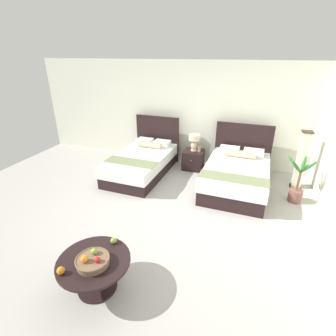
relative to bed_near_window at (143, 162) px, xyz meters
name	(u,v)px	position (x,y,z in m)	size (l,w,h in m)	color
ground_plane	(165,216)	(1.13, -1.57, -0.31)	(9.31, 9.21, 0.02)	#B4AFA9
wall_back	(200,114)	(1.13, 1.24, 1.01)	(9.31, 0.12, 2.62)	white
bed_near_window	(143,162)	(0.00, 0.00, 0.00)	(1.27, 2.18, 1.23)	black
bed_near_corner	(237,174)	(2.27, -0.01, 0.01)	(1.41, 2.13, 1.22)	black
nightstand	(193,160)	(1.13, 0.66, -0.05)	(0.50, 0.50, 0.49)	black
table_lamp	(194,140)	(1.13, 0.68, 0.46)	(0.29, 0.29, 0.42)	beige
vase	(199,148)	(1.28, 0.62, 0.29)	(0.07, 0.07, 0.20)	gray
coffee_table	(95,267)	(0.83, -3.36, 0.05)	(0.90, 0.90, 0.46)	black
fruit_bowl	(93,260)	(0.86, -3.41, 0.22)	(0.41, 0.41, 0.17)	#7D6047
loose_apple	(113,241)	(0.91, -3.01, 0.20)	(0.08, 0.08, 0.08)	#8AAE3C
loose_orange	(61,271)	(0.60, -3.66, 0.21)	(0.09, 0.09, 0.09)	orange
floor_lamp_corner	(301,160)	(3.56, 0.41, 0.35)	(0.22, 0.22, 1.30)	#3C2D1E
potted_palm	(297,188)	(3.47, -0.26, 0.01)	(0.53, 0.43, 0.96)	brown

